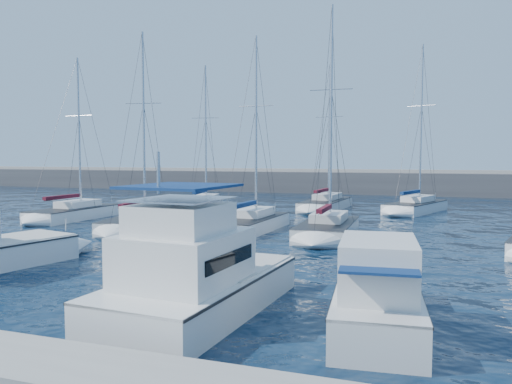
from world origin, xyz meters
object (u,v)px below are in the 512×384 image
(motor_yacht_stbd_inner, at_px, (195,280))
(sailboat_back_c, at_px, (416,206))
(sailboat_back_a, at_px, (204,206))
(sailboat_mid_a, at_px, (74,213))
(motor_yacht_stbd_outer, at_px, (378,298))
(sailboat_mid_d, at_px, (328,229))
(sailboat_mid_b, at_px, (141,222))
(sailboat_back_b, at_px, (326,204))
(sailboat_mid_c, at_px, (252,223))

(motor_yacht_stbd_inner, bearing_deg, sailboat_back_c, 84.06)
(motor_yacht_stbd_inner, xyz_separation_m, sailboat_back_a, (-13.10, 28.77, -0.62))
(sailboat_back_a, bearing_deg, sailboat_back_c, 6.82)
(motor_yacht_stbd_inner, relative_size, sailboat_mid_a, 0.63)
(motor_yacht_stbd_outer, relative_size, sailboat_mid_d, 0.46)
(sailboat_mid_d, bearing_deg, sailboat_back_a, 139.65)
(sailboat_mid_b, bearing_deg, sailboat_back_a, 84.03)
(sailboat_back_b, bearing_deg, sailboat_back_a, -149.42)
(motor_yacht_stbd_inner, distance_m, sailboat_mid_c, 18.83)
(sailboat_mid_c, distance_m, sailboat_mid_d, 5.67)
(sailboat_mid_b, bearing_deg, sailboat_mid_a, 149.15)
(sailboat_mid_a, height_order, sailboat_back_c, sailboat_back_c)
(sailboat_mid_d, height_order, sailboat_back_a, sailboat_mid_d)
(sailboat_mid_b, relative_size, sailboat_mid_c, 1.03)
(motor_yacht_stbd_outer, relative_size, sailboat_back_b, 0.48)
(sailboat_mid_d, relative_size, sailboat_back_a, 1.07)
(sailboat_mid_b, relative_size, sailboat_back_a, 1.01)
(sailboat_mid_a, xyz_separation_m, sailboat_mid_d, (21.70, -2.26, 0.02))
(sailboat_mid_d, height_order, sailboat_back_b, sailboat_mid_d)
(motor_yacht_stbd_inner, xyz_separation_m, sailboat_back_c, (6.13, 34.31, -0.60))
(motor_yacht_stbd_outer, distance_m, sailboat_mid_a, 32.53)
(motor_yacht_stbd_inner, distance_m, sailboat_back_a, 31.62)
(sailboat_mid_a, bearing_deg, sailboat_mid_b, -19.12)
(motor_yacht_stbd_outer, bearing_deg, sailboat_mid_d, 100.11)
(sailboat_back_c, bearing_deg, sailboat_mid_d, -86.70)
(sailboat_mid_c, xyz_separation_m, sailboat_back_a, (-8.60, 10.50, 0.00))
(motor_yacht_stbd_outer, bearing_deg, sailboat_back_a, 118.17)
(sailboat_back_b, bearing_deg, sailboat_mid_d, -74.30)
(motor_yacht_stbd_outer, bearing_deg, sailboat_mid_c, 114.50)
(sailboat_back_a, xyz_separation_m, sailboat_back_c, (19.23, 5.54, 0.01))
(motor_yacht_stbd_inner, height_order, sailboat_mid_c, sailboat_mid_c)
(sailboat_mid_d, xyz_separation_m, sailboat_back_c, (5.06, 17.05, 0.00))
(sailboat_back_b, bearing_deg, sailboat_mid_c, -93.54)
(sailboat_mid_d, distance_m, sailboat_back_a, 18.26)
(motor_yacht_stbd_inner, height_order, sailboat_mid_d, sailboat_mid_d)
(sailboat_mid_b, height_order, sailboat_mid_d, sailboat_mid_d)
(sailboat_mid_a, height_order, sailboat_mid_b, sailboat_mid_b)
(sailboat_mid_a, distance_m, sailboat_mid_d, 21.81)
(sailboat_back_c, bearing_deg, sailboat_mid_b, -115.79)
(sailboat_back_a, height_order, sailboat_back_b, sailboat_back_b)
(sailboat_mid_a, distance_m, sailboat_back_b, 23.38)
(sailboat_mid_b, distance_m, sailboat_back_b, 20.37)
(motor_yacht_stbd_inner, relative_size, sailboat_mid_b, 0.60)
(motor_yacht_stbd_outer, bearing_deg, sailboat_mid_a, 138.68)
(sailboat_back_a, bearing_deg, sailboat_mid_d, -48.32)
(sailboat_mid_c, relative_size, sailboat_back_b, 0.95)
(sailboat_back_a, relative_size, sailboat_back_c, 0.89)
(sailboat_mid_a, distance_m, sailboat_mid_c, 16.17)
(sailboat_back_a, xyz_separation_m, sailboat_back_b, (10.76, 5.33, -0.01))
(sailboat_back_b, xyz_separation_m, sailboat_back_c, (8.47, 0.21, 0.02))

